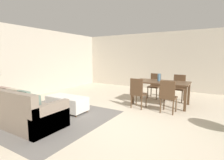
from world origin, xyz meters
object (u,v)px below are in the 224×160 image
Objects in this scene: dining_table at (161,84)px; vase_centerpiece at (159,77)px; ottoman_table at (67,103)px; dining_chair_near_right at (168,95)px; dining_chair_near_left at (138,92)px; dining_chair_far_left at (155,84)px; couch at (22,112)px; dining_chair_far_right at (179,86)px.

vase_centerpiece reaches higher than dining_table.
dining_chair_near_right reaches higher than ottoman_table.
dining_chair_near_left and dining_chair_near_right have the same top height.
ottoman_table is at bearing -119.52° from dining_chair_far_left.
dining_chair_far_left is (-0.86, 1.62, 0.00)m from dining_chair_near_right.
couch is at bearing -125.75° from dining_chair_near_left.
couch reaches higher than ottoman_table.
couch is 4.06m from dining_table.
vase_centerpiece reaches higher than dining_chair_far_left.
dining_chair_near_left is at bearing -119.48° from dining_table.
dining_chair_far_left is 0.92m from vase_centerpiece.
ottoman_table is 3.02m from vase_centerpiece.
dining_chair_far_right is (2.52, 2.92, 0.27)m from ottoman_table.
dining_chair_near_left is at bearing -179.45° from dining_chair_near_right.
ottoman_table is (0.19, 1.22, -0.05)m from couch.
dining_table is 0.92m from dining_chair_far_right.
dining_chair_near_left is 0.88m from dining_chair_near_right.
dining_chair_far_right reaches higher than ottoman_table.
dining_chair_far_right is at bearing -0.06° from dining_chair_far_left.
dining_table is (2.09, 2.12, 0.42)m from ottoman_table.
vase_centerpiece is (-0.50, -0.77, 0.36)m from dining_chair_far_right.
dining_chair_far_left is 0.87m from dining_chair_far_right.
ottoman_table is 1.29× the size of dining_chair_near_right.
dining_chair_near_left reaches higher than couch.
dining_chair_near_right is (2.70, 2.53, 0.22)m from couch.
dining_chair_far_left is (1.66, 2.92, 0.27)m from ottoman_table.
couch is 1.14× the size of dining_table.
dining_chair_far_right is (0.43, 0.81, -0.15)m from dining_table.
dining_table is at bearing 55.71° from couch.
ottoman_table is at bearing -152.61° from dining_chair_near_right.
dining_chair_near_left is 1.00× the size of dining_chair_far_left.
dining_chair_near_right and dining_chair_far_left have the same top height.
dining_chair_far_left reaches higher than ottoman_table.
dining_chair_near_right is at bearing 43.12° from couch.
dining_chair_far_left is at bearing 118.44° from dining_table.
dining_chair_near_left is 1.01m from vase_centerpiece.
vase_centerpiece reaches higher than ottoman_table.
dining_chair_far_left is (0.03, 1.63, 0.00)m from dining_chair_near_left.
dining_chair_far_right is at bearing 61.23° from dining_chair_near_left.
dining_chair_near_left is (-0.47, -0.83, -0.15)m from dining_table.
dining_chair_near_right reaches higher than dining_table.
dining_chair_near_right reaches higher than couch.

